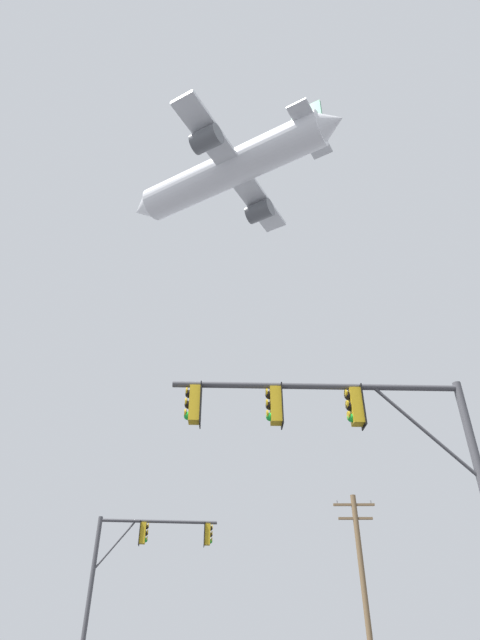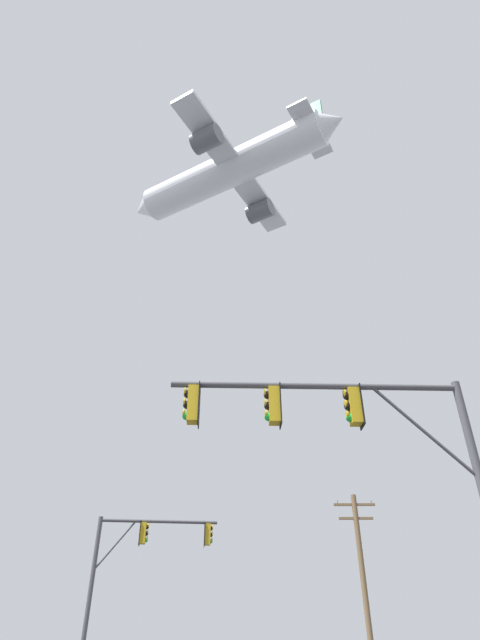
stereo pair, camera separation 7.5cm
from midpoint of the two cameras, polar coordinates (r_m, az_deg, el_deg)
name	(u,v)px [view 2 (the right image)]	position (r m, az deg, el deg)	size (l,w,h in m)	color
signal_pole_near	(354,440)	(12.35, 12.84, -12.97)	(7.14, 0.62, 6.76)	#4C4C51
signal_pole_far	(137,556)	(25.36, -11.35, -24.50)	(5.43, 0.88, 6.38)	#4C4C51
utility_pole	(363,574)	(28.98, 13.68, -25.97)	(2.20, 0.28, 8.28)	brown
airplane	(231,170)	(61.25, -1.01, 16.47)	(25.86, 19.97, 7.58)	white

